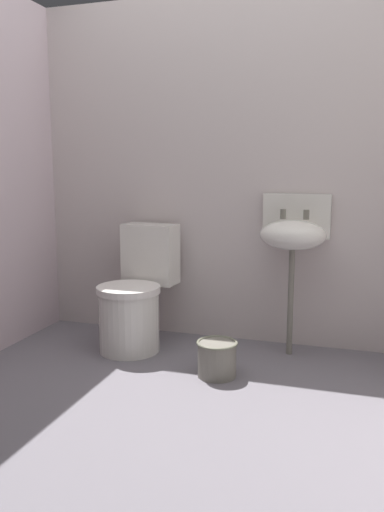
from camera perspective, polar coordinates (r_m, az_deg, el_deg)
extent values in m
cube|color=slate|center=(2.65, -1.85, -16.94)|extent=(3.03, 2.56, 0.08)
cube|color=#C0B3B0|center=(3.46, 4.38, 9.18)|extent=(3.03, 0.10, 2.24)
cylinder|color=silver|center=(3.31, -6.95, -7.21)|extent=(0.41, 0.41, 0.38)
cylinder|color=silver|center=(3.26, -7.03, -3.67)|extent=(0.44, 0.44, 0.04)
cube|color=silver|center=(3.48, -4.61, 0.25)|extent=(0.38, 0.21, 0.40)
cylinder|color=slate|center=(3.25, 10.82, -5.07)|extent=(0.04, 0.04, 0.66)
ellipsoid|color=silver|center=(3.17, 11.06, 2.29)|extent=(0.40, 0.32, 0.18)
cube|color=silver|center=(3.32, 11.45, 4.34)|extent=(0.42, 0.04, 0.28)
cylinder|color=slate|center=(3.23, 10.02, 4.59)|extent=(0.04, 0.04, 0.06)
cylinder|color=slate|center=(3.21, 12.50, 4.48)|extent=(0.04, 0.04, 0.06)
cylinder|color=slate|center=(2.93, 2.77, -11.34)|extent=(0.21, 0.21, 0.19)
torus|color=#696957|center=(2.90, 2.79, -9.55)|extent=(0.23, 0.23, 0.02)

